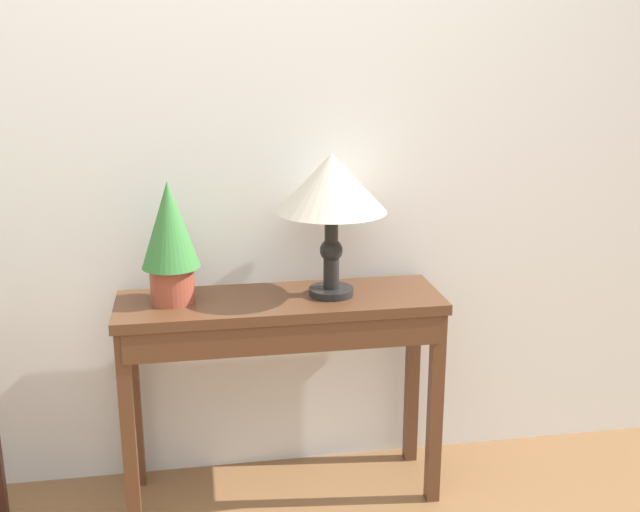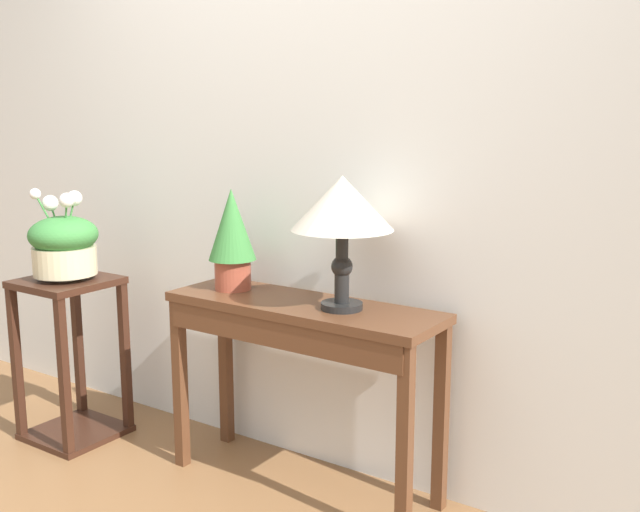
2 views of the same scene
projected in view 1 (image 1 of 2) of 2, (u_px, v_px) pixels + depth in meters
The scene contains 4 objects.
back_wall_with_art at pixel (229, 93), 2.64m from camera, with size 9.00×0.10×2.80m.
console_table at pixel (281, 334), 2.61m from camera, with size 1.09×0.34×0.74m.
table_lamp at pixel (332, 188), 2.52m from camera, with size 0.37×0.37×0.48m.
potted_plant_on_console at pixel (170, 237), 2.49m from camera, with size 0.19×0.19×0.40m.
Camera 1 is at (-0.15, -1.33, 1.58)m, focal length 43.41 mm.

